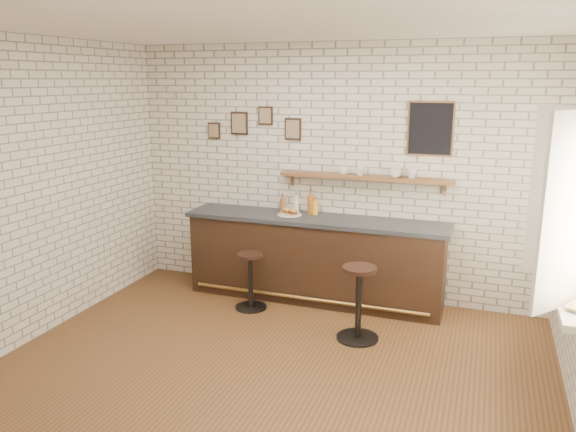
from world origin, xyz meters
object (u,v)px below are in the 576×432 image
at_px(condiment_bottle_yellow, 315,207).
at_px(shelf_cup_b, 360,171).
at_px(shelf_cup_a, 343,171).
at_px(bar_counter, 315,258).
at_px(bitters_bottle_amber, 310,204).
at_px(bitters_bottle_white, 296,205).
at_px(book_upper, 570,303).
at_px(book_lower, 569,304).
at_px(bar_stool_left, 250,279).
at_px(shelf_cup_d, 412,174).
at_px(bar_stool_right, 359,301).
at_px(sandwich_plate, 290,214).
at_px(shelf_cup_c, 395,173).
at_px(ciabatta_sandwich, 290,211).
at_px(bitters_bottle_brown, 283,205).

relative_size(condiment_bottle_yellow, shelf_cup_b, 2.02).
bearing_deg(shelf_cup_a, bar_counter, -172.06).
height_order(bitters_bottle_amber, shelf_cup_a, shelf_cup_a).
height_order(bitters_bottle_white, book_upper, bitters_bottle_white).
bearing_deg(condiment_bottle_yellow, bitters_bottle_white, -180.00).
bearing_deg(bitters_bottle_white, book_lower, -33.07).
distance_m(bar_counter, bar_stool_left, 0.81).
relative_size(shelf_cup_b, shelf_cup_d, 0.98).
distance_m(bar_counter, bar_stool_right, 1.15).
bearing_deg(bar_counter, sandwich_plate, 177.43).
bearing_deg(bitters_bottle_white, bar_stool_right, -45.22).
xyz_separation_m(bitters_bottle_amber, shelf_cup_c, (0.98, 0.06, 0.42)).
relative_size(ciabatta_sandwich, book_upper, 0.96).
bearing_deg(bitters_bottle_brown, shelf_cup_a, 4.72).
bearing_deg(bitters_bottle_white, shelf_cup_a, 6.20).
relative_size(bar_counter, bitters_bottle_white, 12.61).
xyz_separation_m(condiment_bottle_yellow, shelf_cup_c, (0.92, 0.06, 0.46)).
relative_size(shelf_cup_b, book_upper, 0.43).
height_order(bar_counter, shelf_cup_b, shelf_cup_b).
xyz_separation_m(bitters_bottle_amber, shelf_cup_a, (0.38, 0.06, 0.41)).
distance_m(ciabatta_sandwich, bitters_bottle_brown, 0.20).
height_order(ciabatta_sandwich, book_lower, ciabatta_sandwich).
xyz_separation_m(ciabatta_sandwich, book_lower, (2.82, -1.69, -0.12)).
xyz_separation_m(bar_counter, shelf_cup_a, (0.28, 0.20, 1.04)).
distance_m(sandwich_plate, book_upper, 3.31).
relative_size(bar_stool_right, shelf_cup_b, 7.68).
height_order(condiment_bottle_yellow, shelf_cup_a, shelf_cup_a).
distance_m(bitters_bottle_white, book_upper, 3.34).
xyz_separation_m(shelf_cup_c, book_upper, (1.63, -1.90, -0.59)).
relative_size(bitters_bottle_amber, bar_stool_right, 0.39).
bearing_deg(book_lower, condiment_bottle_yellow, 147.01).
relative_size(condiment_bottle_yellow, bar_stool_left, 0.31).
distance_m(shelf_cup_c, shelf_cup_d, 0.19).
distance_m(shelf_cup_d, book_upper, 2.46).
bearing_deg(shelf_cup_c, bitters_bottle_white, 91.69).
relative_size(bitters_bottle_white, shelf_cup_d, 2.40).
height_order(bar_stool_right, shelf_cup_b, shelf_cup_b).
height_order(ciabatta_sandwich, bitters_bottle_brown, bitters_bottle_brown).
xyz_separation_m(shelf_cup_a, book_upper, (2.23, -1.90, -0.59)).
height_order(ciabatta_sandwich, bar_stool_right, ciabatta_sandwich).
bearing_deg(ciabatta_sandwich, condiment_bottle_yellow, 25.10).
height_order(bitters_bottle_brown, bitters_bottle_amber, bitters_bottle_amber).
height_order(bitters_bottle_white, book_lower, bitters_bottle_white).
distance_m(bitters_bottle_brown, book_lower, 3.48).
height_order(sandwich_plate, book_lower, sandwich_plate).
bearing_deg(bar_stool_right, bar_stool_left, 164.85).
relative_size(bar_stool_right, book_lower, 3.66).
distance_m(bitters_bottle_white, book_lower, 3.33).
relative_size(sandwich_plate, ciabatta_sandwich, 1.24).
xyz_separation_m(ciabatta_sandwich, shelf_cup_d, (1.37, 0.19, 0.49)).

